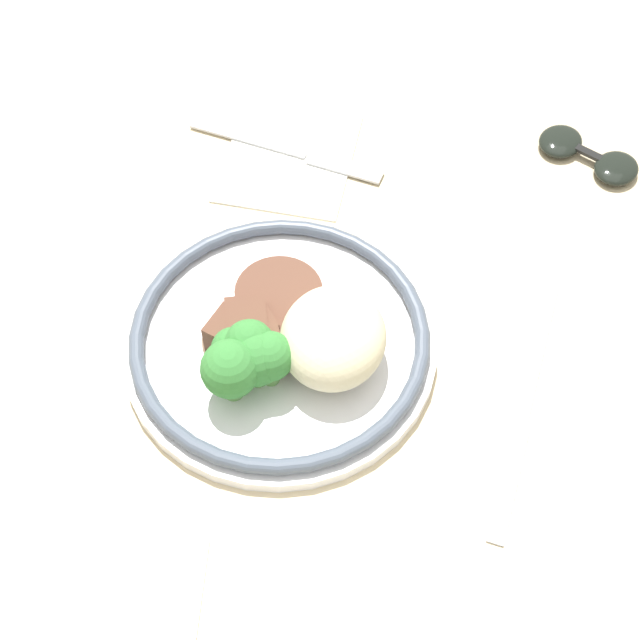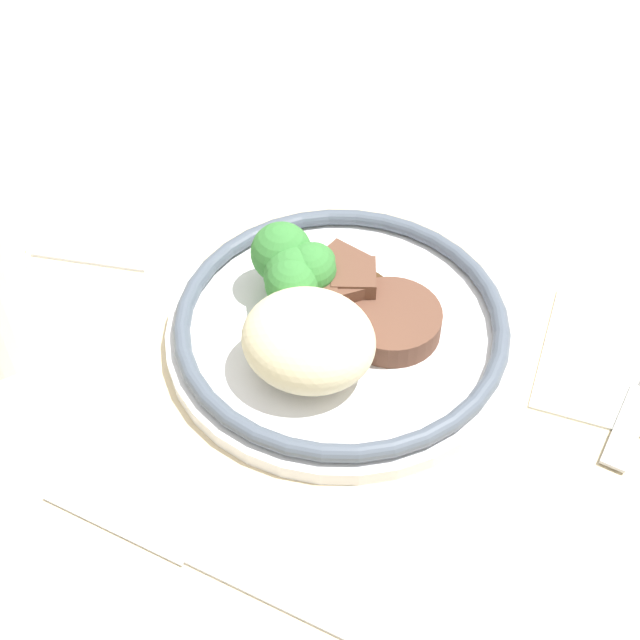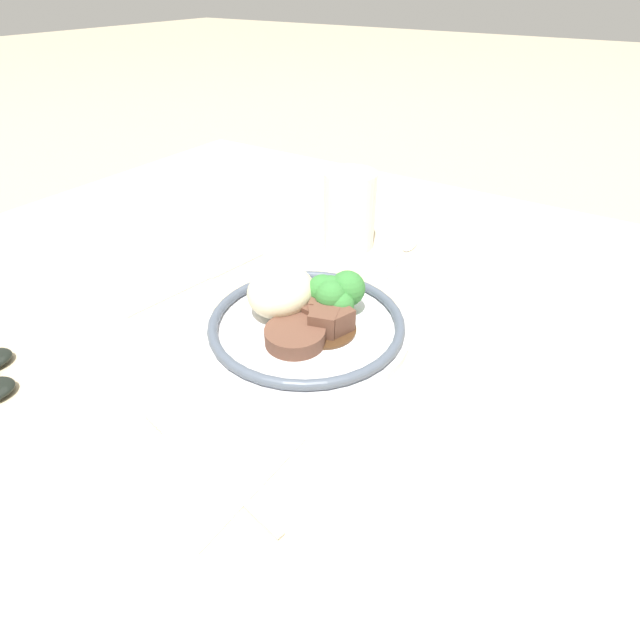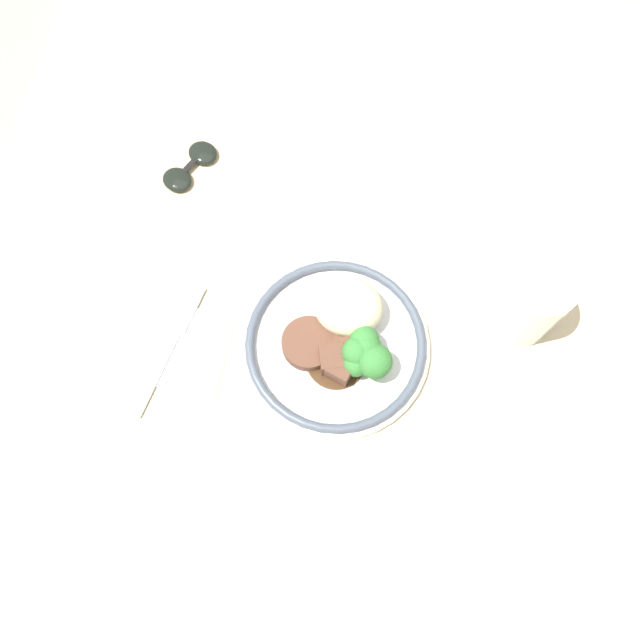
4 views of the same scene
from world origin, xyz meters
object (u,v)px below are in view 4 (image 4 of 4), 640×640
Objects in this scene: knife at (377,222)px; sunglasses at (191,166)px; juice_glass at (531,305)px; plate at (342,340)px; spoon at (539,385)px; fork at (178,337)px.

sunglasses reaches higher than knife.
knife is at bearing 18.24° from sunglasses.
sunglasses is at bearing 162.23° from juice_glass.
knife is (-0.21, 0.11, -0.05)m from juice_glass.
plate is 2.10× the size of juice_glass.
plate is at bearing 170.67° from spoon.
sunglasses is at bearing 138.13° from plate.
fork is 0.47m from spoon.
knife is at bearing 133.06° from spoon.
sunglasses is (-0.04, 0.26, 0.00)m from fork.
juice_glass reaches higher than knife.
sunglasses reaches higher than spoon.
fork is 0.26m from sunglasses.
knife is 0.31m from spoon.
plate is 0.22m from fork.
plate is 0.19m from knife.
juice_glass is 1.11× the size of sunglasses.
fork is 0.32m from knife.
plate is 0.35m from sunglasses.
plate is at bearing -72.21° from fork.
fork and spoon have the same top height.
sunglasses reaches higher than fork.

